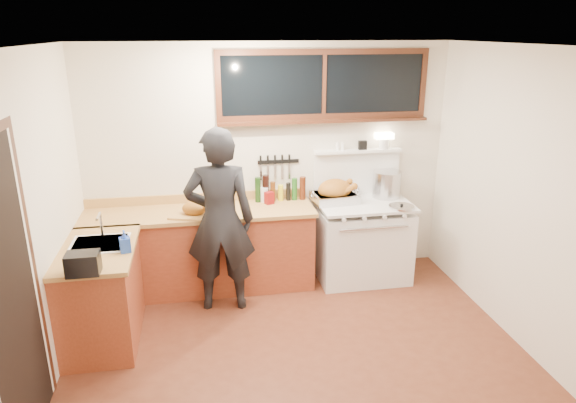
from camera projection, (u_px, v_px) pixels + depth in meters
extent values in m
cube|color=#552616|center=(299.00, 358.00, 4.47)|extent=(4.00, 3.50, 0.02)
cube|color=beige|center=(269.00, 163.00, 5.71)|extent=(4.00, 0.05, 2.60)
cube|color=beige|center=(376.00, 348.00, 2.40)|extent=(4.00, 0.05, 2.60)
cube|color=beige|center=(27.00, 235.00, 3.72)|extent=(0.05, 3.50, 2.60)
cube|color=beige|center=(532.00, 203.00, 4.39)|extent=(0.05, 3.50, 2.60)
cube|color=white|center=(302.00, 42.00, 3.63)|extent=(4.00, 3.50, 0.05)
cube|color=maroon|center=(201.00, 251.00, 5.55)|extent=(2.40, 0.60, 0.86)
cube|color=tan|center=(199.00, 213.00, 5.40)|extent=(2.44, 0.64, 0.04)
cube|color=tan|center=(198.00, 198.00, 5.65)|extent=(2.40, 0.03, 0.10)
sphere|color=#B78C38|center=(97.00, 245.00, 5.04)|extent=(0.03, 0.03, 0.03)
sphere|color=#B78C38|center=(149.00, 242.00, 5.12)|extent=(0.03, 0.03, 0.03)
sphere|color=#B78C38|center=(200.00, 238.00, 5.20)|extent=(0.03, 0.03, 0.03)
sphere|color=#B78C38|center=(249.00, 235.00, 5.29)|extent=(0.03, 0.03, 0.03)
sphere|color=#B78C38|center=(292.00, 232.00, 5.36)|extent=(0.03, 0.03, 0.03)
cube|color=maroon|center=(102.00, 296.00, 4.63)|extent=(0.60, 1.05, 0.86)
cube|color=tan|center=(97.00, 250.00, 4.49)|extent=(0.64, 1.09, 0.04)
cube|color=white|center=(100.00, 251.00, 4.57)|extent=(0.45, 0.40, 0.14)
cube|color=white|center=(99.00, 244.00, 4.55)|extent=(0.50, 0.45, 0.01)
cylinder|color=silver|center=(101.00, 225.00, 4.68)|extent=(0.02, 0.02, 0.24)
cylinder|color=silver|center=(98.00, 216.00, 4.57)|extent=(0.02, 0.18, 0.02)
cube|color=white|center=(362.00, 243.00, 5.81)|extent=(1.00, 0.70, 0.82)
cube|color=white|center=(364.00, 204.00, 5.66)|extent=(1.02, 0.72, 0.03)
cube|color=white|center=(372.00, 246.00, 5.46)|extent=(0.88, 0.02, 0.46)
cylinder|color=silver|center=(374.00, 228.00, 5.36)|extent=(0.75, 0.02, 0.02)
cylinder|color=white|center=(344.00, 220.00, 5.28)|extent=(0.04, 0.03, 0.04)
cylinder|color=white|center=(364.00, 219.00, 5.32)|extent=(0.04, 0.03, 0.04)
cylinder|color=white|center=(385.00, 217.00, 5.35)|extent=(0.04, 0.03, 0.04)
cylinder|color=white|center=(405.00, 216.00, 5.39)|extent=(0.04, 0.03, 0.04)
cube|color=white|center=(356.00, 173.00, 5.87)|extent=(1.00, 0.05, 0.50)
cube|color=white|center=(358.00, 151.00, 5.76)|extent=(1.00, 0.12, 0.03)
cylinder|color=white|center=(384.00, 144.00, 5.79)|extent=(0.11, 0.11, 0.11)
cube|color=#FFE5B2|center=(384.00, 136.00, 5.76)|extent=(0.20, 0.10, 0.07)
cube|color=black|center=(363.00, 145.00, 5.75)|extent=(0.09, 0.05, 0.10)
cylinder|color=white|center=(343.00, 146.00, 5.71)|extent=(0.04, 0.04, 0.09)
cylinder|color=white|center=(338.00, 147.00, 5.70)|extent=(0.04, 0.04, 0.09)
cube|color=black|center=(324.00, 85.00, 5.50)|extent=(2.20, 0.01, 0.62)
cube|color=#33180E|center=(325.00, 52.00, 5.39)|extent=(2.32, 0.04, 0.06)
cube|color=#33180E|center=(323.00, 116.00, 5.60)|extent=(2.32, 0.04, 0.06)
cube|color=#33180E|center=(218.00, 87.00, 5.31)|extent=(0.06, 0.04, 0.62)
cube|color=#33180E|center=(423.00, 83.00, 5.68)|extent=(0.06, 0.04, 0.62)
cube|color=#33180E|center=(324.00, 85.00, 5.49)|extent=(0.04, 0.04, 0.62)
cube|color=#33180E|center=(324.00, 121.00, 5.57)|extent=(2.32, 0.13, 0.03)
cube|color=black|center=(13.00, 303.00, 3.29)|extent=(0.01, 0.86, 2.10)
cube|color=#33180E|center=(35.00, 269.00, 3.74)|extent=(0.01, 0.07, 2.10)
cube|color=black|center=(278.00, 162.00, 5.68)|extent=(0.46, 0.02, 0.04)
cube|color=silver|center=(261.00, 172.00, 5.67)|extent=(0.02, 0.00, 0.18)
cube|color=black|center=(261.00, 160.00, 5.63)|extent=(0.02, 0.02, 0.10)
cube|color=silver|center=(268.00, 172.00, 5.69)|extent=(0.02, 0.00, 0.18)
cube|color=black|center=(268.00, 160.00, 5.64)|extent=(0.02, 0.02, 0.10)
cube|color=silver|center=(275.00, 172.00, 5.70)|extent=(0.02, 0.00, 0.18)
cube|color=black|center=(275.00, 159.00, 5.65)|extent=(0.02, 0.02, 0.10)
cube|color=silver|center=(282.00, 171.00, 5.71)|extent=(0.03, 0.00, 0.18)
cube|color=black|center=(282.00, 159.00, 5.67)|extent=(0.02, 0.02, 0.10)
cube|color=silver|center=(289.00, 171.00, 5.73)|extent=(0.03, 0.00, 0.18)
cube|color=black|center=(289.00, 159.00, 5.68)|extent=(0.02, 0.02, 0.10)
imported|color=black|center=(220.00, 221.00, 5.02)|extent=(0.71, 0.50, 1.87)
imported|color=blue|center=(125.00, 241.00, 4.37)|extent=(0.11, 0.11, 0.19)
cube|color=black|center=(83.00, 264.00, 3.98)|extent=(0.25, 0.17, 0.17)
cube|color=tan|center=(194.00, 215.00, 5.26)|extent=(0.54, 0.47, 0.02)
ellipsoid|color=#9E611C|center=(194.00, 209.00, 5.24)|extent=(0.29, 0.25, 0.14)
sphere|color=#9E611C|center=(205.00, 204.00, 5.30)|extent=(0.06, 0.06, 0.06)
sphere|color=#9E611C|center=(205.00, 207.00, 5.19)|extent=(0.06, 0.06, 0.06)
cube|color=silver|center=(334.00, 197.00, 5.66)|extent=(0.51, 0.40, 0.10)
cube|color=#3F3F42|center=(335.00, 194.00, 5.65)|extent=(0.45, 0.35, 0.03)
torus|color=silver|center=(313.00, 194.00, 5.61)|extent=(0.02, 0.10, 0.10)
torus|color=silver|center=(356.00, 192.00, 5.69)|extent=(0.02, 0.10, 0.10)
ellipsoid|color=#9E611C|center=(335.00, 190.00, 5.63)|extent=(0.40, 0.32, 0.24)
cylinder|color=#9E611C|center=(348.00, 190.00, 5.57)|extent=(0.14, 0.07, 0.10)
sphere|color=#9E611C|center=(355.00, 186.00, 5.57)|extent=(0.07, 0.07, 0.07)
cylinder|color=#9E611C|center=(344.00, 185.00, 5.73)|extent=(0.14, 0.07, 0.10)
sphere|color=#9E611C|center=(350.00, 182.00, 5.73)|extent=(0.07, 0.07, 0.07)
cylinder|color=silver|center=(387.00, 184.00, 5.80)|extent=(0.32, 0.32, 0.30)
cylinder|color=silver|center=(353.00, 192.00, 5.84)|extent=(0.19, 0.19, 0.11)
cylinder|color=black|center=(346.00, 185.00, 5.92)|extent=(0.07, 0.14, 0.02)
cylinder|color=silver|center=(402.00, 207.00, 5.48)|extent=(0.36, 0.36, 0.02)
sphere|color=black|center=(402.00, 205.00, 5.48)|extent=(0.03, 0.03, 0.03)
cube|color=maroon|center=(269.00, 198.00, 5.59)|extent=(0.11, 0.10, 0.13)
cylinder|color=white|center=(264.00, 194.00, 5.65)|extent=(0.09, 0.09, 0.17)
cylinder|color=black|center=(258.00, 190.00, 5.63)|extent=(0.06, 0.06, 0.28)
cylinder|color=black|center=(266.00, 188.00, 5.64)|extent=(0.07, 0.07, 0.30)
cylinder|color=black|center=(273.00, 191.00, 5.67)|extent=(0.06, 0.06, 0.22)
cylinder|color=black|center=(281.00, 193.00, 5.69)|extent=(0.06, 0.06, 0.18)
cylinder|color=black|center=(288.00, 192.00, 5.70)|extent=(0.05, 0.05, 0.20)
cylinder|color=black|center=(295.00, 189.00, 5.71)|extent=(0.06, 0.06, 0.25)
cylinder|color=black|center=(303.00, 188.00, 5.72)|extent=(0.07, 0.07, 0.26)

